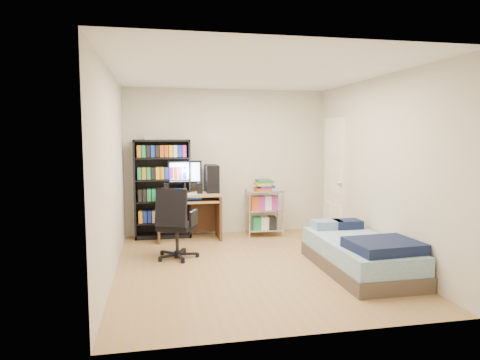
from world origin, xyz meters
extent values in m
cube|color=#A57752|center=(0.00, 0.00, -0.02)|extent=(3.50, 4.00, 0.04)
cube|color=white|center=(0.00, 0.00, 2.52)|extent=(3.50, 4.00, 0.04)
cube|color=beige|center=(0.00, 2.02, 1.25)|extent=(3.50, 0.04, 2.50)
cube|color=beige|center=(0.00, -2.02, 1.25)|extent=(3.50, 0.04, 2.50)
cube|color=beige|center=(-1.77, 0.00, 1.25)|extent=(0.04, 4.00, 2.50)
cube|color=beige|center=(1.77, 0.00, 1.25)|extent=(0.04, 4.00, 2.50)
cube|color=black|center=(-1.12, 1.84, 0.82)|extent=(0.92, 0.31, 1.64)
cube|color=black|center=(-1.12, 1.84, 0.26)|extent=(0.86, 0.29, 0.02)
cube|color=#C24C19|center=(-1.12, 1.83, 0.37)|extent=(0.80, 0.25, 0.19)
cube|color=black|center=(-1.12, 1.84, 0.62)|extent=(0.86, 0.29, 0.02)
cube|color=#182FA8|center=(-1.12, 1.83, 0.73)|extent=(0.80, 0.25, 0.19)
cube|color=black|center=(-1.12, 1.84, 0.97)|extent=(0.86, 0.29, 0.02)
cube|color=#BB7316|center=(-1.12, 1.83, 1.09)|extent=(0.80, 0.25, 0.19)
cube|color=black|center=(-1.12, 1.84, 1.33)|extent=(0.86, 0.29, 0.02)
cube|color=#1C8048|center=(-1.12, 1.83, 1.45)|extent=(0.80, 0.25, 0.19)
cube|color=silver|center=(-1.32, 1.84, 1.68)|extent=(0.14, 0.13, 0.07)
cube|color=tan|center=(-0.70, 1.64, 0.75)|extent=(1.03, 0.56, 0.04)
cube|color=#3C2E21|center=(-1.19, 1.64, 0.36)|extent=(0.04, 0.56, 0.73)
cube|color=#3C2E21|center=(-0.21, 1.64, 0.36)|extent=(0.04, 0.56, 0.73)
cube|color=#3C2E21|center=(-0.70, 1.90, 0.39)|extent=(0.99, 0.03, 0.67)
cube|color=tan|center=(-0.70, 1.56, 0.65)|extent=(0.92, 0.46, 0.03)
cube|color=black|center=(-0.70, 1.54, 0.67)|extent=(0.45, 0.15, 0.03)
cube|color=black|center=(-0.75, 1.75, 1.11)|extent=(0.55, 0.05, 0.37)
cube|color=#CAD9FC|center=(-0.75, 1.72, 1.11)|extent=(0.49, 0.01, 0.31)
cube|color=black|center=(-0.31, 1.69, 1.00)|extent=(0.21, 0.43, 0.45)
cube|color=black|center=(-1.06, 1.59, 0.86)|extent=(0.08, 0.08, 0.17)
cube|color=black|center=(-0.53, 1.54, 0.86)|extent=(0.08, 0.08, 0.17)
cylinder|color=black|center=(-0.95, 0.58, 0.25)|extent=(0.05, 0.05, 0.35)
cube|color=black|center=(-0.95, 0.58, 0.45)|extent=(0.59, 0.59, 0.07)
cube|color=black|center=(-1.03, 0.39, 0.74)|extent=(0.45, 0.30, 0.52)
cube|color=black|center=(-1.17, 0.68, 0.58)|extent=(0.15, 0.27, 0.20)
cube|color=black|center=(-0.73, 0.48, 0.58)|extent=(0.15, 0.27, 0.20)
cylinder|color=silver|center=(0.29, 1.48, 0.39)|extent=(0.03, 0.03, 0.78)
cylinder|color=silver|center=(0.86, 1.45, 0.39)|extent=(0.03, 0.03, 0.78)
cylinder|color=silver|center=(0.31, 1.88, 0.39)|extent=(0.03, 0.03, 0.78)
cylinder|color=silver|center=(0.88, 1.85, 0.39)|extent=(0.03, 0.03, 0.78)
cube|color=silver|center=(0.59, 1.67, 0.11)|extent=(0.59, 0.44, 0.02)
cube|color=silver|center=(0.59, 1.67, 0.45)|extent=(0.59, 0.44, 0.02)
cube|color=silver|center=(0.59, 1.67, 0.77)|extent=(0.59, 0.44, 0.02)
cube|color=#A23817|center=(0.59, 1.67, 0.87)|extent=(0.26, 0.33, 0.18)
cube|color=#4F453A|center=(1.28, -0.47, 0.09)|extent=(0.90, 1.80, 0.18)
cube|color=#9ACBE6|center=(1.28, -0.47, 0.29)|extent=(0.87, 1.77, 0.22)
cube|color=#121A39|center=(1.32, -0.97, 0.45)|extent=(0.81, 0.68, 0.13)
cube|color=#96B3D5|center=(1.14, 0.25, 0.46)|extent=(0.41, 0.27, 0.12)
cube|color=#121A39|center=(1.44, 0.23, 0.46)|extent=(0.38, 0.27, 0.12)
cube|color=#462816|center=(1.28, -0.52, 0.40)|extent=(0.25, 0.20, 0.01)
cube|color=white|center=(1.73, 1.35, 1.00)|extent=(0.05, 0.80, 2.00)
sphere|color=silver|center=(1.67, 1.03, 0.95)|extent=(0.08, 0.08, 0.08)
camera|label=1|loc=(-1.22, -5.34, 1.71)|focal=32.00mm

